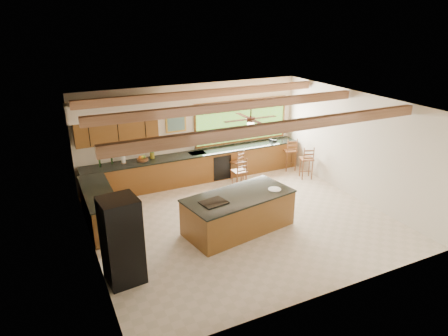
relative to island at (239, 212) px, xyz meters
name	(u,v)px	position (x,y,z in m)	size (l,w,h in m)	color
ground	(241,220)	(0.27, 0.37, -0.46)	(7.20, 7.20, 0.00)	beige
room_shell	(224,131)	(0.10, 1.02, 1.75)	(7.27, 6.54, 3.02)	beige
counter_run	(177,175)	(-0.55, 2.89, 0.00)	(7.12, 3.10, 1.24)	brown
island	(239,212)	(0.00, 0.00, 0.00)	(2.81, 1.68, 0.94)	brown
refrigerator	(122,241)	(-2.95, -0.80, 0.43)	(0.76, 0.74, 1.78)	black
bar_stool_a	(238,163)	(1.43, 2.77, 0.11)	(0.44, 0.44, 0.97)	brown
bar_stool_b	(240,172)	(1.05, 1.91, 0.17)	(0.38, 0.38, 1.06)	brown
bar_stool_c	(291,151)	(3.41, 2.76, 0.21)	(0.48, 0.48, 1.14)	brown
bar_stool_d	(308,160)	(3.47, 1.91, 0.18)	(0.49, 0.49, 1.08)	brown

